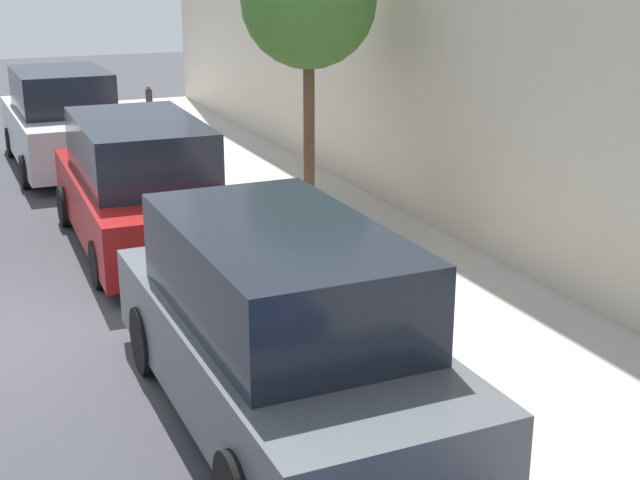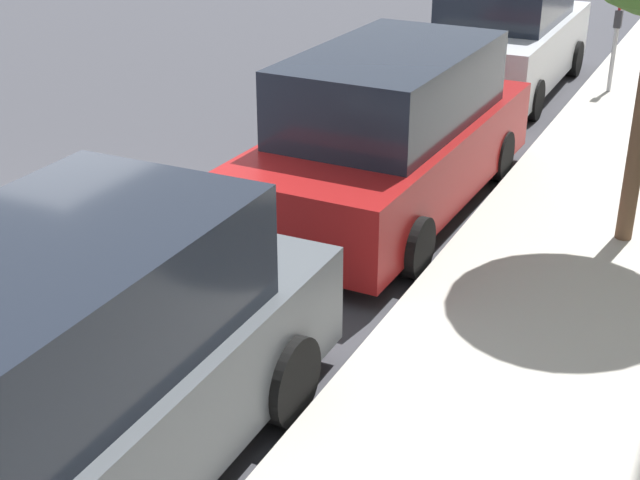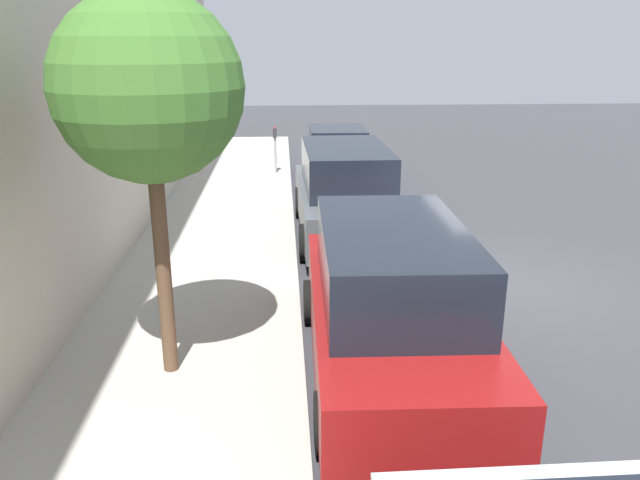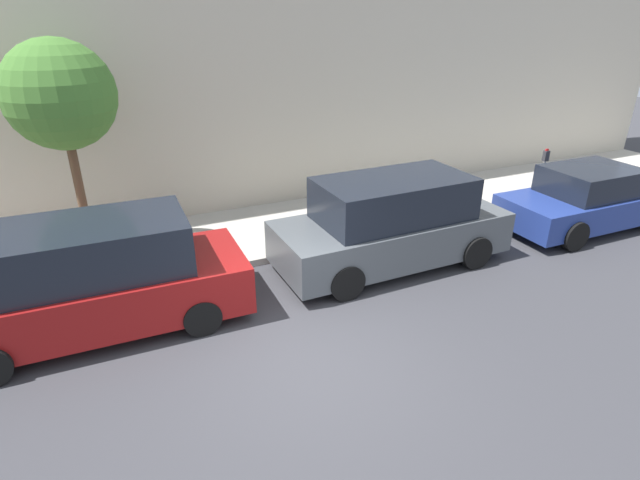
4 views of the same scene
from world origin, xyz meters
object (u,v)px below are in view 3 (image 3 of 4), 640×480
parked_minivan_second (345,193)px  parking_meter_near (275,145)px  parked_minivan_third (391,304)px  street_tree (148,89)px  parked_sedan_nearest (337,156)px

parked_minivan_second → parking_meter_near: parked_minivan_second is taller
parked_minivan_second → parked_minivan_third: (0.01, 5.72, 0.00)m
street_tree → parked_sedan_nearest: bearing=-105.0°
parked_minivan_third → street_tree: street_tree is taller
parked_minivan_third → parked_sedan_nearest: bearing=-91.6°
parked_sedan_nearest → parking_meter_near: bearing=-11.8°
parked_sedan_nearest → parked_minivan_third: parked_minivan_third is taller
parked_sedan_nearest → street_tree: street_tree is taller
parked_minivan_second → street_tree: (2.69, 5.74, 2.56)m
parked_minivan_third → street_tree: bearing=0.6°
parked_minivan_second → parked_sedan_nearest: bearing=-93.2°
parked_minivan_third → parking_meter_near: size_ratio=3.57×
parking_meter_near → street_tree: size_ratio=0.32×
parked_minivan_second → street_tree: size_ratio=1.13×
parked_minivan_third → parked_minivan_second: bearing=-90.1°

